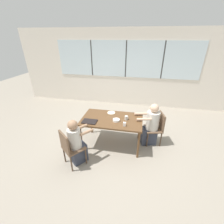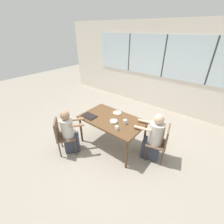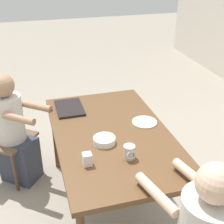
{
  "view_description": "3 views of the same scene",
  "coord_description": "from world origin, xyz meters",
  "views": [
    {
      "loc": [
        0.61,
        -3.08,
        2.52
      ],
      "look_at": [
        0.0,
        0.0,
        0.92
      ],
      "focal_mm": 24.0,
      "sensor_mm": 36.0,
      "label": 1
    },
    {
      "loc": [
        1.8,
        -2.25,
        2.55
      ],
      "look_at": [
        0.0,
        0.0,
        0.92
      ],
      "focal_mm": 24.0,
      "sensor_mm": 36.0,
      "label": 2
    },
    {
      "loc": [
        1.95,
        -0.56,
        2.0
      ],
      "look_at": [
        0.0,
        0.0,
        0.92
      ],
      "focal_mm": 50.0,
      "sensor_mm": 36.0,
      "label": 3
    }
  ],
  "objects": [
    {
      "name": "ground_plane",
      "position": [
        0.0,
        0.0,
        0.0
      ],
      "size": [
        16.0,
        16.0,
        0.0
      ],
      "primitive_type": "plane",
      "color": "gray"
    },
    {
      "name": "wall_back_with_windows",
      "position": [
        0.0,
        2.66,
        1.43
      ],
      "size": [
        8.4,
        0.08,
        2.8
      ],
      "color": "silver",
      "rests_on": "ground_plane"
    },
    {
      "name": "dining_table",
      "position": [
        0.0,
        0.0,
        0.68
      ],
      "size": [
        1.45,
        0.86,
        0.74
      ],
      "color": "brown",
      "rests_on": "ground_plane"
    },
    {
      "name": "chair_for_woman_green_shirt",
      "position": [
        1.1,
        0.27,
        0.51
      ],
      "size": [
        0.48,
        0.48,
        0.85
      ],
      "rotation": [
        0.0,
        0.0,
        -4.47
      ],
      "color": "brown",
      "rests_on": "ground_plane"
    },
    {
      "name": "chair_for_man_blue_shirt",
      "position": [
        -0.72,
        -0.88,
        0.51
      ],
      "size": [
        0.56,
        0.56,
        0.85
      ],
      "rotation": [
        0.0,
        0.0,
        -0.68
      ],
      "color": "brown",
      "rests_on": "ground_plane"
    },
    {
      "name": "person_woman_green_shirt",
      "position": [
        0.94,
        0.23,
        0.5
      ],
      "size": [
        0.62,
        0.43,
        1.11
      ],
      "rotation": [
        0.0,
        0.0,
        -4.47
      ],
      "color": "#333847",
      "rests_on": "ground_plane"
    },
    {
      "name": "person_man_blue_shirt",
      "position": [
        -0.61,
        -0.76,
        0.49
      ],
      "size": [
        0.52,
        0.55,
        1.07
      ],
      "rotation": [
        0.0,
        0.0,
        -0.68
      ],
      "color": "#333847",
      "rests_on": "ground_plane"
    },
    {
      "name": "food_tray_dark",
      "position": [
        -0.48,
        -0.25,
        0.75
      ],
      "size": [
        0.34,
        0.23,
        0.02
      ],
      "color": "black",
      "rests_on": "dining_table"
    },
    {
      "name": "coffee_mug",
      "position": [
        0.34,
        0.02,
        0.79
      ],
      "size": [
        0.08,
        0.08,
        0.1
      ],
      "color": "beige",
      "rests_on": "dining_table"
    },
    {
      "name": "milk_carton_small",
      "position": [
        0.33,
        -0.26,
        0.79
      ],
      "size": [
        0.06,
        0.06,
        0.09
      ],
      "color": "silver",
      "rests_on": "dining_table"
    },
    {
      "name": "bowl_white_shallow",
      "position": [
        0.12,
        -0.09,
        0.77
      ],
      "size": [
        0.16,
        0.16,
        0.05
      ],
      "color": "white",
      "rests_on": "dining_table"
    },
    {
      "name": "plate_tortillas",
      "position": [
        -0.08,
        0.3,
        0.75
      ],
      "size": [
        0.2,
        0.2,
        0.01
      ],
      "color": "beige",
      "rests_on": "dining_table"
    }
  ]
}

